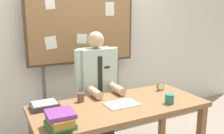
{
  "coord_description": "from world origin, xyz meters",
  "views": [
    {
      "loc": [
        -1.12,
        -2.01,
        1.63
      ],
      "look_at": [
        0.0,
        0.18,
        1.09
      ],
      "focal_mm": 38.64,
      "sensor_mm": 36.0,
      "label": 1
    }
  ],
  "objects": [
    {
      "name": "coffee_mug",
      "position": [
        0.46,
        -0.21,
        0.78
      ],
      "size": [
        0.09,
        0.09,
        0.1
      ],
      "primitive_type": "cylinder",
      "color": "#267266",
      "rests_on": "desk"
    },
    {
      "name": "book_stack",
      "position": [
        -0.68,
        -0.24,
        0.81
      ],
      "size": [
        0.22,
        0.27,
        0.14
      ],
      "color": "#337F47",
      "rests_on": "desk"
    },
    {
      "name": "bulletin_board",
      "position": [
        -0.0,
        1.03,
        1.47
      ],
      "size": [
        1.48,
        0.09,
        2.02
      ],
      "color": "#4C3823",
      "rests_on": "ground_plane"
    },
    {
      "name": "back_wall",
      "position": [
        0.0,
        1.23,
        1.35
      ],
      "size": [
        6.4,
        0.08,
        2.7
      ],
      "primitive_type": "cube",
      "color": "silver",
      "rests_on": "ground_plane"
    },
    {
      "name": "open_notebook",
      "position": [
        0.01,
        -0.02,
        0.74
      ],
      "size": [
        0.33,
        0.22,
        0.01
      ],
      "primitive_type": "cube",
      "rotation": [
        0.0,
        0.0,
        -0.01
      ],
      "color": "silver",
      "rests_on": "desk"
    },
    {
      "name": "person",
      "position": [
        0.0,
        0.59,
        0.66
      ],
      "size": [
        0.55,
        0.56,
        1.43
      ],
      "color": "#2D2D33",
      "rests_on": "ground_plane"
    },
    {
      "name": "pen_holder",
      "position": [
        -0.33,
        0.25,
        0.78
      ],
      "size": [
        0.07,
        0.07,
        0.16
      ],
      "color": "brown",
      "rests_on": "desk"
    },
    {
      "name": "desk",
      "position": [
        0.0,
        0.0,
        0.65
      ],
      "size": [
        1.76,
        0.77,
        0.74
      ],
      "color": "brown",
      "rests_on": "ground_plane"
    },
    {
      "name": "desk_clock",
      "position": [
        0.65,
        0.17,
        0.78
      ],
      "size": [
        0.1,
        0.04,
        0.1
      ],
      "color": "olive",
      "rests_on": "desk"
    },
    {
      "name": "paper_tray",
      "position": [
        -0.7,
        0.24,
        0.76
      ],
      "size": [
        0.26,
        0.2,
        0.06
      ],
      "color": "#333338",
      "rests_on": "desk"
    }
  ]
}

